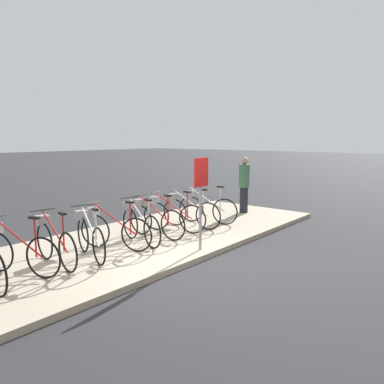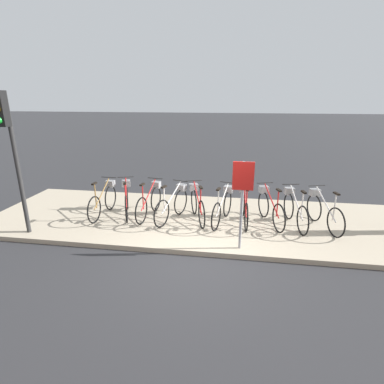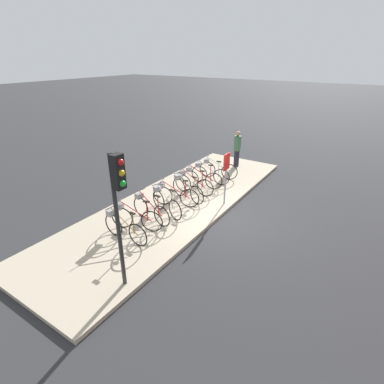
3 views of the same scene
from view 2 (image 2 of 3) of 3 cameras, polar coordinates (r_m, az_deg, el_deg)
The scene contains 14 objects.
ground_plane at distance 6.69m, azimuth 1.64°, elevation -12.19°, with size 120.00×120.00×0.00m, color #2D2D30.
sidewalk at distance 8.35m, azimuth 3.26°, elevation -5.41°, with size 12.18×3.77×0.12m.
parked_bicycle_0 at distance 8.79m, azimuth -16.42°, elevation -1.30°, with size 0.46×1.74×1.07m.
parked_bicycle_1 at distance 8.66m, azimuth -12.37°, elevation -1.25°, with size 0.70×1.65×1.07m.
parked_bicycle_2 at distance 8.42m, azimuth -7.97°, elevation -1.56°, with size 0.46×1.73×1.07m.
parked_bicycle_3 at distance 8.13m, azimuth -3.58°, elevation -2.13°, with size 0.67×1.66×1.07m.
parked_bicycle_4 at distance 8.10m, azimuth 0.94°, elevation -2.16°, with size 0.70×1.65×1.07m.
parked_bicycle_5 at distance 7.98m, azimuth 5.97°, elevation -2.57°, with size 0.57×1.70×1.07m.
parked_bicycle_6 at distance 8.07m, azimuth 9.97°, elevation -2.53°, with size 0.46×1.74×1.07m.
parked_bicycle_7 at distance 8.15m, azimuth 14.56°, elevation -2.64°, with size 0.65×1.67×1.07m.
parked_bicycle_8 at distance 8.19m, azimuth 18.91°, elevation -2.93°, with size 0.50×1.72×1.07m.
parked_bicycle_9 at distance 8.34m, azimuth 23.64°, elevation -3.14°, with size 0.63×1.68×1.07m.
traffic_light at distance 7.88m, azimuth -31.63°, elevation 9.27°, with size 0.24×0.40×3.34m.
sign_post at distance 6.34m, azimuth 9.59°, elevation 0.23°, with size 0.44×0.07×1.96m.
Camera 2 is at (0.69, -5.76, 3.34)m, focal length 28.00 mm.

